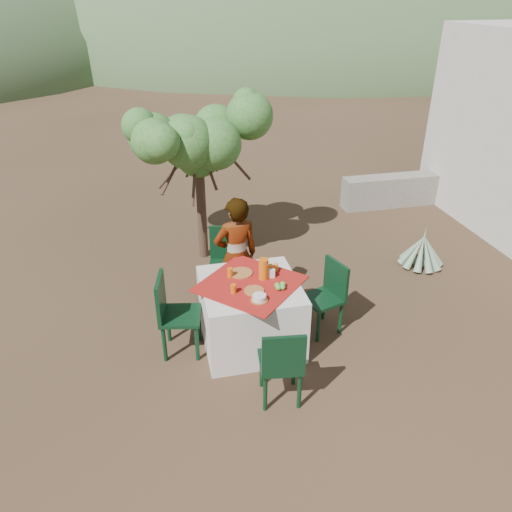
{
  "coord_description": "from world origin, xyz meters",
  "views": [
    {
      "loc": [
        -1.03,
        -4.24,
        3.5
      ],
      "look_at": [
        0.05,
        0.51,
        0.86
      ],
      "focal_mm": 35.0,
      "sensor_mm": 36.0,
      "label": 1
    }
  ],
  "objects_px": {
    "table": "(250,313)",
    "agave": "(422,251)",
    "shrub_tree": "(202,147)",
    "chair_near": "(282,363)",
    "chair_right": "(328,293)",
    "chair_left": "(173,312)",
    "juice_pitcher": "(264,269)",
    "chair_far": "(227,260)",
    "person": "(236,256)"
  },
  "relations": [
    {
      "from": "chair_near",
      "to": "juice_pitcher",
      "type": "bearing_deg",
      "value": -86.92
    },
    {
      "from": "agave",
      "to": "shrub_tree",
      "type": "bearing_deg",
      "value": 160.41
    },
    {
      "from": "juice_pitcher",
      "to": "chair_near",
      "type": "bearing_deg",
      "value": -94.18
    },
    {
      "from": "chair_right",
      "to": "person",
      "type": "relative_size",
      "value": 0.58
    },
    {
      "from": "chair_left",
      "to": "shrub_tree",
      "type": "xyz_separation_m",
      "value": [
        0.65,
        2.15,
        1.11
      ]
    },
    {
      "from": "table",
      "to": "shrub_tree",
      "type": "xyz_separation_m",
      "value": [
        -0.18,
        2.19,
        1.23
      ]
    },
    {
      "from": "person",
      "to": "agave",
      "type": "distance_m",
      "value": 2.82
    },
    {
      "from": "chair_left",
      "to": "chair_right",
      "type": "relative_size",
      "value": 1.08
    },
    {
      "from": "chair_near",
      "to": "chair_right",
      "type": "relative_size",
      "value": 1.01
    },
    {
      "from": "chair_far",
      "to": "chair_right",
      "type": "distance_m",
      "value": 1.36
    },
    {
      "from": "chair_right",
      "to": "agave",
      "type": "relative_size",
      "value": 1.27
    },
    {
      "from": "chair_left",
      "to": "shrub_tree",
      "type": "bearing_deg",
      "value": -5.96
    },
    {
      "from": "table",
      "to": "agave",
      "type": "bearing_deg",
      "value": 23.04
    },
    {
      "from": "chair_near",
      "to": "juice_pitcher",
      "type": "xyz_separation_m",
      "value": [
        0.08,
        1.03,
        0.4
      ]
    },
    {
      "from": "shrub_tree",
      "to": "person",
      "type": "bearing_deg",
      "value": -84.03
    },
    {
      "from": "chair_left",
      "to": "juice_pitcher",
      "type": "xyz_separation_m",
      "value": [
        0.98,
        0.03,
        0.37
      ]
    },
    {
      "from": "chair_right",
      "to": "shrub_tree",
      "type": "height_order",
      "value": "shrub_tree"
    },
    {
      "from": "chair_left",
      "to": "agave",
      "type": "distance_m",
      "value": 3.72
    },
    {
      "from": "agave",
      "to": "chair_far",
      "type": "bearing_deg",
      "value": -176.92
    },
    {
      "from": "shrub_tree",
      "to": "table",
      "type": "bearing_deg",
      "value": -85.39
    },
    {
      "from": "table",
      "to": "chair_far",
      "type": "bearing_deg",
      "value": 94.67
    },
    {
      "from": "chair_right",
      "to": "shrub_tree",
      "type": "bearing_deg",
      "value": -170.94
    },
    {
      "from": "chair_near",
      "to": "agave",
      "type": "distance_m",
      "value": 3.39
    },
    {
      "from": "chair_far",
      "to": "chair_left",
      "type": "height_order",
      "value": "chair_far"
    },
    {
      "from": "chair_far",
      "to": "juice_pitcher",
      "type": "relative_size",
      "value": 3.97
    },
    {
      "from": "chair_right",
      "to": "agave",
      "type": "bearing_deg",
      "value": 103.37
    },
    {
      "from": "chair_left",
      "to": "shrub_tree",
      "type": "distance_m",
      "value": 2.51
    },
    {
      "from": "agave",
      "to": "chair_right",
      "type": "bearing_deg",
      "value": -148.86
    },
    {
      "from": "chair_left",
      "to": "chair_near",
      "type": "bearing_deg",
      "value": -127.0
    },
    {
      "from": "chair_near",
      "to": "juice_pitcher",
      "type": "distance_m",
      "value": 1.11
    },
    {
      "from": "table",
      "to": "chair_left",
      "type": "xyz_separation_m",
      "value": [
        -0.82,
        0.03,
        0.12
      ]
    },
    {
      "from": "person",
      "to": "chair_left",
      "type": "bearing_deg",
      "value": 30.19
    },
    {
      "from": "chair_far",
      "to": "table",
      "type": "bearing_deg",
      "value": -72.34
    },
    {
      "from": "chair_far",
      "to": "agave",
      "type": "bearing_deg",
      "value": 16.08
    },
    {
      "from": "chair_far",
      "to": "agave",
      "type": "height_order",
      "value": "chair_far"
    },
    {
      "from": "agave",
      "to": "juice_pitcher",
      "type": "relative_size",
      "value": 2.88
    },
    {
      "from": "chair_far",
      "to": "juice_pitcher",
      "type": "height_order",
      "value": "juice_pitcher"
    },
    {
      "from": "juice_pitcher",
      "to": "chair_left",
      "type": "bearing_deg",
      "value": -178.26
    },
    {
      "from": "chair_left",
      "to": "juice_pitcher",
      "type": "height_order",
      "value": "juice_pitcher"
    },
    {
      "from": "table",
      "to": "chair_left",
      "type": "distance_m",
      "value": 0.83
    },
    {
      "from": "juice_pitcher",
      "to": "chair_far",
      "type": "bearing_deg",
      "value": 104.33
    },
    {
      "from": "chair_left",
      "to": "agave",
      "type": "relative_size",
      "value": 1.37
    },
    {
      "from": "chair_far",
      "to": "chair_near",
      "type": "xyz_separation_m",
      "value": [
        0.17,
        -1.97,
        -0.04
      ]
    },
    {
      "from": "chair_near",
      "to": "agave",
      "type": "xyz_separation_m",
      "value": [
        2.63,
        2.12,
        -0.25
      ]
    },
    {
      "from": "shrub_tree",
      "to": "juice_pitcher",
      "type": "xyz_separation_m",
      "value": [
        0.33,
        -2.12,
        -0.74
      ]
    },
    {
      "from": "chair_left",
      "to": "person",
      "type": "relative_size",
      "value": 0.62
    },
    {
      "from": "table",
      "to": "shrub_tree",
      "type": "relative_size",
      "value": 0.64
    },
    {
      "from": "chair_near",
      "to": "chair_right",
      "type": "distance_m",
      "value": 1.31
    },
    {
      "from": "chair_far",
      "to": "shrub_tree",
      "type": "height_order",
      "value": "shrub_tree"
    },
    {
      "from": "person",
      "to": "agave",
      "type": "xyz_separation_m",
      "value": [
        2.74,
        0.47,
        -0.5
      ]
    }
  ]
}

